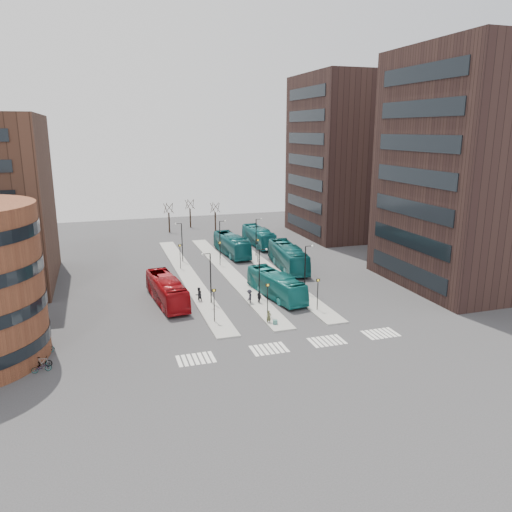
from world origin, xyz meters
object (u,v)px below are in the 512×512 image
object	(u,v)px
bicycle_mid	(42,362)
bicycle_far	(45,349)
suitcase	(275,323)
red_bus	(167,290)
teal_bus_b	(232,245)
teal_bus_c	(288,257)
bicycle_near	(41,367)
teal_bus_d	(259,237)
commuter_b	(259,297)
traveller	(269,317)
commuter_a	(199,295)
teal_bus_a	(276,285)
commuter_c	(249,297)

from	to	relation	value
bicycle_mid	bicycle_far	world-z (taller)	bicycle_mid
suitcase	bicycle_far	world-z (taller)	bicycle_far
red_bus	teal_bus_b	bearing A→B (deg)	50.85
teal_bus_c	bicycle_near	size ratio (longest dim) A/B	7.92
teal_bus_d	commuter_b	xyz separation A→B (m)	(-9.45, -29.27, -0.77)
suitcase	teal_bus_c	world-z (taller)	teal_bus_c
traveller	suitcase	bearing A→B (deg)	-52.21
teal_bus_b	bicycle_near	xyz separation A→B (m)	(-26.15, -34.90, -1.23)
teal_bus_b	commuter_a	xyz separation A→B (m)	(-9.84, -21.40, -0.74)
teal_bus_c	teal_bus_d	size ratio (longest dim) A/B	1.10
teal_bus_d	commuter_a	world-z (taller)	teal_bus_d
red_bus	teal_bus_a	bearing A→B (deg)	-14.30
red_bus	commuter_c	bearing A→B (deg)	-26.43
teal_bus_b	traveller	world-z (taller)	teal_bus_b
commuter_a	bicycle_near	size ratio (longest dim) A/B	1.13
red_bus	commuter_b	world-z (taller)	red_bus
teal_bus_d	bicycle_near	distance (m)	51.46
bicycle_far	teal_bus_a	bearing A→B (deg)	-86.27
teal_bus_a	teal_bus_b	world-z (taller)	teal_bus_b
suitcase	bicycle_near	world-z (taller)	bicycle_near
suitcase	bicycle_far	size ratio (longest dim) A/B	0.37
teal_bus_c	bicycle_mid	distance (m)	39.49
commuter_a	bicycle_far	xyz separation A→B (m)	(-16.31, -9.64, -0.50)
bicycle_near	bicycle_far	size ratio (longest dim) A/B	1.02
commuter_a	bicycle_mid	size ratio (longest dim) A/B	1.13
teal_bus_d	commuter_c	distance (m)	30.88
teal_bus_c	commuter_c	size ratio (longest dim) A/B	7.13
commuter_c	bicycle_near	xyz separation A→B (m)	(-21.89, -10.90, -0.47)
teal_bus_b	bicycle_mid	distance (m)	42.89
teal_bus_d	traveller	xyz separation A→B (m)	(-10.42, -35.53, -0.87)
commuter_b	commuter_c	distance (m)	1.16
red_bus	teal_bus_d	world-z (taller)	teal_bus_d
commuter_b	bicycle_near	xyz separation A→B (m)	(-23.02, -10.64, -0.42)
teal_bus_d	bicycle_near	xyz separation A→B (m)	(-32.46, -39.91, -1.20)
teal_bus_b	bicycle_far	size ratio (longest dim) A/B	7.46
suitcase	traveller	xyz separation A→B (m)	(-0.49, 0.63, 0.46)
teal_bus_a	bicycle_mid	bearing A→B (deg)	-164.76
suitcase	teal_bus_c	xyz separation A→B (m)	(9.38, 20.41, 1.49)
suitcase	red_bus	world-z (taller)	red_bus
traveller	bicycle_far	distance (m)	22.05
suitcase	red_bus	distance (m)	14.54
teal_bus_a	bicycle_near	size ratio (longest dim) A/B	6.91
commuter_b	teal_bus_d	bearing A→B (deg)	-30.74
suitcase	teal_bus_a	size ratio (longest dim) A/B	0.05
teal_bus_d	bicycle_far	distance (m)	48.53
traveller	bicycle_mid	size ratio (longest dim) A/B	0.92
suitcase	commuter_b	world-z (taller)	commuter_b
teal_bus_a	bicycle_mid	world-z (taller)	teal_bus_a
teal_bus_a	teal_bus_d	world-z (taller)	teal_bus_d
teal_bus_d	commuter_a	distance (m)	30.96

